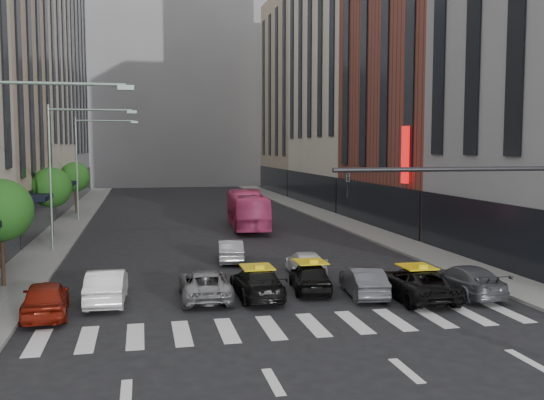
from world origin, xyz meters
TOP-DOWN VIEW (x-y plane):
  - ground at (0.00, 0.00)m, footprint 160.00×160.00m
  - sidewalk_left at (-11.50, 30.00)m, footprint 3.00×96.00m
  - sidewalk_right at (11.50, 30.00)m, footprint 3.00×96.00m
  - building_left_c at (-17.00, 46.00)m, footprint 8.00×20.00m
  - building_left_d at (-17.00, 65.00)m, footprint 8.00×18.00m
  - building_right_b at (17.00, 27.00)m, footprint 8.00×18.00m
  - building_right_c at (17.00, 46.00)m, footprint 8.00×20.00m
  - building_right_d at (17.00, 65.00)m, footprint 8.00×18.00m
  - building_far at (0.00, 85.00)m, footprint 30.00×10.00m
  - tree_near at (-11.80, 10.00)m, footprint 2.88×2.88m
  - tree_mid at (-11.80, 26.00)m, footprint 2.88×2.88m
  - tree_far at (-11.80, 42.00)m, footprint 2.88×2.88m
  - streetlamp_near at (-10.04, 4.00)m, footprint 5.38×0.25m
  - streetlamp_mid at (-10.04, 20.00)m, footprint 5.38×0.25m
  - streetlamp_far at (-10.04, 36.00)m, footprint 5.38×0.25m
  - traffic_signal at (7.69, -1.00)m, footprint 10.10×0.20m
  - liberty_sign at (12.60, 20.00)m, footprint 0.30×0.70m
  - car_red at (-9.20, 4.74)m, footprint 2.02×4.32m
  - car_white_front at (-7.00, 6.37)m, footprint 1.66×4.42m
  - car_silver at (-2.90, 6.18)m, footprint 2.22×4.64m
  - taxi_left at (-0.66, 5.92)m, footprint 1.92×4.61m
  - taxi_center at (1.90, 6.51)m, footprint 2.08×4.14m
  - car_grey_mid at (3.96, 5.20)m, footprint 1.85×4.13m
  - taxi_right at (6.05, 4.30)m, footprint 2.51×5.06m
  - car_grey_curb at (8.38, 4.40)m, footprint 2.05×4.69m
  - car_row2_left at (-0.61, 14.35)m, footprint 1.74×4.04m
  - car_row2_right at (2.62, 9.91)m, footprint 2.19×4.43m
  - bus at (2.79, 28.22)m, footprint 3.35×10.97m

SIDE VIEW (x-z plane):
  - ground at x=0.00m, z-range 0.00..0.00m
  - sidewalk_left at x=-11.50m, z-range 0.00..0.15m
  - sidewalk_right at x=11.50m, z-range 0.00..0.15m
  - car_row2_right at x=2.62m, z-range 0.00..1.24m
  - car_silver at x=-2.90m, z-range 0.00..1.28m
  - car_row2_left at x=-0.61m, z-range 0.00..1.29m
  - car_grey_mid at x=3.96m, z-range 0.00..1.31m
  - taxi_left at x=-0.66m, z-range 0.00..1.33m
  - car_grey_curb at x=8.38m, z-range 0.00..1.34m
  - taxi_center at x=1.90m, z-range 0.00..1.35m
  - taxi_right at x=6.05m, z-range 0.00..1.38m
  - car_red at x=-9.20m, z-range 0.00..1.43m
  - car_white_front at x=-7.00m, z-range 0.00..1.44m
  - bus at x=2.79m, z-range 0.00..3.01m
  - tree_near at x=-11.80m, z-range 1.18..6.13m
  - tree_mid at x=-11.80m, z-range 1.18..6.13m
  - tree_far at x=-11.80m, z-range 1.18..6.13m
  - traffic_signal at x=7.69m, z-range 1.47..7.47m
  - streetlamp_near at x=-10.04m, z-range 1.40..10.40m
  - streetlamp_mid at x=-10.04m, z-range 1.40..10.40m
  - streetlamp_far at x=-10.04m, z-range 1.40..10.40m
  - liberty_sign at x=12.60m, z-range 4.00..8.00m
  - building_right_b at x=17.00m, z-range 0.00..26.00m
  - building_right_d at x=17.00m, z-range 0.00..28.00m
  - building_left_d at x=-17.00m, z-range 0.00..30.00m
  - building_left_c at x=-17.00m, z-range 0.00..36.00m
  - building_far at x=0.00m, z-range 0.00..36.00m
  - building_right_c at x=17.00m, z-range 0.00..40.00m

